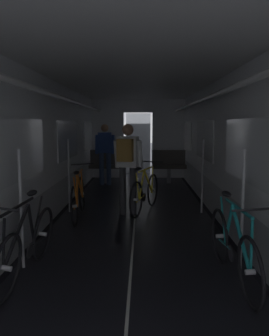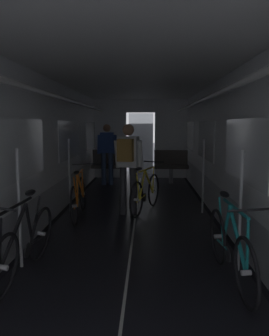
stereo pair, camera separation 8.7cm
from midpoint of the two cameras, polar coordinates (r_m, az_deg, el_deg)
The scene contains 9 objects.
train_car_shell at distance 5.33m, azimuth 0.32°, elevation 7.49°, with size 3.14×12.34×2.57m.
bench_seat_far_left at distance 9.92m, azimuth -4.09°, elevation 0.82°, with size 0.98×0.51×0.95m.
bench_seat_far_right at distance 9.89m, azimuth 6.34°, elevation 0.78°, with size 0.98×0.51×0.95m.
bicycle_teal at distance 3.87m, azimuth 16.29°, elevation -12.57°, with size 0.44×1.69×0.94m.
bicycle_orange at distance 6.26m, azimuth -8.90°, elevation -4.75°, with size 0.44×1.69×0.94m.
bicycle_black at distance 4.00m, azimuth -17.26°, elevation -11.94°, with size 0.44×1.69×0.96m.
person_cyclist_aisle at distance 6.26m, azimuth -0.71°, elevation 1.20°, with size 0.56×0.45×1.69m.
bicycle_yellow_in_aisle at distance 6.61m, azimuth 2.23°, elevation -4.02°, with size 0.66×1.61×0.93m.
person_standing_near_bench at distance 9.51m, azimuth -4.34°, elevation 3.01°, with size 0.53×0.23×1.69m.
Camera 2 is at (0.21, -1.73, 1.67)m, focal length 36.60 mm.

